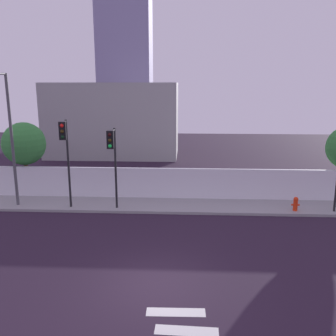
{
  "coord_description": "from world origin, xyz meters",
  "views": [
    {
      "loc": [
        1.04,
        -11.38,
        6.75
      ],
      "look_at": [
        0.12,
        6.5,
        2.65
      ],
      "focal_mm": 39.08,
      "sensor_mm": 36.0,
      "label": 1
    }
  ],
  "objects_px": {
    "roadside_tree_leftmost": "(24,144)",
    "fire_hydrant": "(296,203)",
    "traffic_light_left": "(113,152)",
    "traffic_light_center": "(65,146)",
    "street_lamp_curbside": "(9,131)"
  },
  "relations": [
    {
      "from": "traffic_light_left",
      "to": "roadside_tree_leftmost",
      "type": "distance_m",
      "value": 7.1
    },
    {
      "from": "roadside_tree_leftmost",
      "to": "fire_hydrant",
      "type": "bearing_deg",
      "value": -9.99
    },
    {
      "from": "traffic_light_center",
      "to": "roadside_tree_leftmost",
      "type": "distance_m",
      "value": 5.07
    },
    {
      "from": "fire_hydrant",
      "to": "roadside_tree_leftmost",
      "type": "bearing_deg",
      "value": 170.01
    },
    {
      "from": "traffic_light_left",
      "to": "roadside_tree_leftmost",
      "type": "relative_size",
      "value": 0.97
    },
    {
      "from": "traffic_light_left",
      "to": "street_lamp_curbside",
      "type": "relative_size",
      "value": 0.61
    },
    {
      "from": "fire_hydrant",
      "to": "roadside_tree_leftmost",
      "type": "relative_size",
      "value": 0.17
    },
    {
      "from": "fire_hydrant",
      "to": "street_lamp_curbside",
      "type": "bearing_deg",
      "value": 179.95
    },
    {
      "from": "traffic_light_left",
      "to": "street_lamp_curbside",
      "type": "xyz_separation_m",
      "value": [
        -5.69,
        0.69,
        0.97
      ]
    },
    {
      "from": "street_lamp_curbside",
      "to": "roadside_tree_leftmost",
      "type": "distance_m",
      "value": 3.04
    },
    {
      "from": "traffic_light_left",
      "to": "roadside_tree_leftmost",
      "type": "height_order",
      "value": "traffic_light_left"
    },
    {
      "from": "street_lamp_curbside",
      "to": "fire_hydrant",
      "type": "relative_size",
      "value": 9.45
    },
    {
      "from": "traffic_light_center",
      "to": "roadside_tree_leftmost",
      "type": "relative_size",
      "value": 1.06
    },
    {
      "from": "fire_hydrant",
      "to": "roadside_tree_leftmost",
      "type": "distance_m",
      "value": 16.29
    },
    {
      "from": "traffic_light_left",
      "to": "traffic_light_center",
      "type": "height_order",
      "value": "traffic_light_center"
    }
  ]
}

